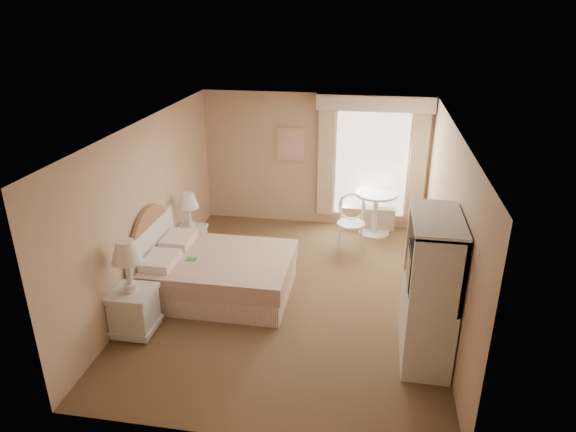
% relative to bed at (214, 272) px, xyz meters
% --- Properties ---
extents(room, '(4.21, 5.51, 2.51)m').
position_rel_bed_xyz_m(room, '(1.12, 0.13, 0.91)').
color(room, brown).
rests_on(room, ground).
extents(window, '(2.05, 0.22, 2.51)m').
position_rel_bed_xyz_m(window, '(2.17, 2.78, 1.00)').
color(window, white).
rests_on(window, room).
extents(framed_art, '(0.52, 0.04, 0.62)m').
position_rel_bed_xyz_m(framed_art, '(0.67, 2.84, 1.21)').
color(framed_art, tan).
rests_on(framed_art, room).
extents(bed, '(2.08, 1.58, 1.40)m').
position_rel_bed_xyz_m(bed, '(0.00, 0.00, 0.00)').
color(bed, tan).
rests_on(bed, room).
extents(nightstand_near, '(0.54, 0.54, 1.30)m').
position_rel_bed_xyz_m(nightstand_near, '(-0.72, -1.13, 0.15)').
color(nightstand_near, white).
rests_on(nightstand_near, room).
extents(nightstand_far, '(0.47, 0.47, 1.13)m').
position_rel_bed_xyz_m(nightstand_far, '(-0.72, 1.05, 0.09)').
color(nightstand_far, white).
rests_on(nightstand_far, room).
extents(round_table, '(0.76, 0.76, 0.81)m').
position_rel_bed_xyz_m(round_table, '(2.30, 2.53, 0.20)').
color(round_table, silver).
rests_on(round_table, room).
extents(cafe_chair, '(0.48, 0.48, 0.99)m').
position_rel_bed_xyz_m(cafe_chair, '(1.89, 1.81, 0.24)').
color(cafe_chair, silver).
rests_on(cafe_chair, room).
extents(armoire, '(0.55, 1.10, 1.82)m').
position_rel_bed_xyz_m(armoire, '(2.94, -0.98, 0.42)').
color(armoire, white).
rests_on(armoire, room).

